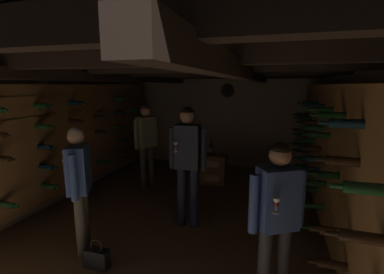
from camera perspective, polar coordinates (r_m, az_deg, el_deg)
The scene contains 9 objects.
ground_plane at distance 4.46m, azimuth -2.82°, elevation -16.66°, with size 8.40×8.40×0.00m, color #8C7051.
room_shell at distance 4.27m, azimuth -1.78°, elevation 2.29°, with size 4.72×6.52×2.41m.
wine_crate_stack at distance 5.94m, azimuth 4.42°, elevation -6.52°, with size 0.52×0.35×0.60m.
display_bottle at distance 5.88m, azimuth 3.87°, elevation -2.29°, with size 0.08×0.08×0.35m.
person_host_center at distance 3.94m, azimuth -0.93°, elevation -3.68°, with size 0.54×0.34×1.75m.
person_guest_near_right at distance 2.67m, azimuth 16.91°, elevation -14.35°, with size 0.48×0.43×1.56m.
person_guest_far_left at distance 5.61m, azimuth -9.33°, elevation -0.16°, with size 0.36×0.48×1.67m.
person_guest_near_left at distance 3.60m, azimuth -22.02°, elevation -8.00°, with size 0.42×0.50×1.57m.
handbag at distance 3.60m, azimuth -18.79°, elevation -22.31°, with size 0.28×0.12×0.35m.
Camera 1 is at (1.34, -3.74, 2.04)m, focal length 26.15 mm.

